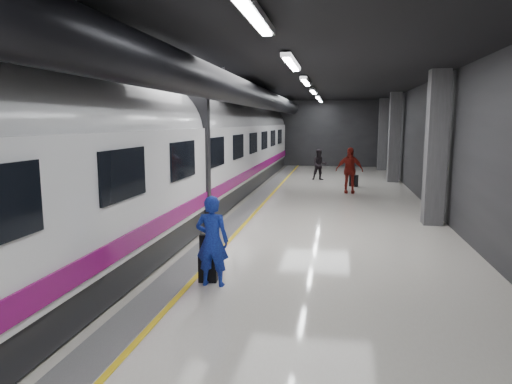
{
  "coord_description": "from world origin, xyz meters",
  "views": [
    {
      "loc": [
        1.71,
        -12.04,
        3.0
      ],
      "look_at": [
        -0.21,
        -1.25,
        1.33
      ],
      "focal_mm": 32.0,
      "sensor_mm": 36.0,
      "label": 1
    }
  ],
  "objects": [
    {
      "name": "ground",
      "position": [
        0.0,
        0.0,
        0.0
      ],
      "size": [
        40.0,
        40.0,
        0.0
      ],
      "primitive_type": "plane",
      "color": "silver",
      "rests_on": "ground"
    },
    {
      "name": "platform_hall",
      "position": [
        -0.29,
        0.96,
        3.54
      ],
      "size": [
        10.02,
        40.02,
        4.51
      ],
      "color": "black",
      "rests_on": "ground"
    },
    {
      "name": "train",
      "position": [
        -3.25,
        -0.0,
        2.07
      ],
      "size": [
        3.05,
        38.0,
        4.05
      ],
      "color": "black",
      "rests_on": "ground"
    },
    {
      "name": "traveler_main",
      "position": [
        -0.51,
        -4.16,
        0.85
      ],
      "size": [
        0.63,
        0.42,
        1.7
      ],
      "primitive_type": "imported",
      "rotation": [
        0.0,
        0.0,
        3.12
      ],
      "color": "blue",
      "rests_on": "ground"
    },
    {
      "name": "suitcase_main",
      "position": [
        -0.65,
        -3.98,
        0.28
      ],
      "size": [
        0.36,
        0.25,
        0.56
      ],
      "primitive_type": "cube",
      "rotation": [
        0.0,
        0.0,
        0.1
      ],
      "color": "black",
      "rests_on": "ground"
    },
    {
      "name": "shoulder_bag",
      "position": [
        -0.66,
        -3.98,
        0.74
      ],
      "size": [
        0.28,
        0.17,
        0.36
      ],
      "primitive_type": "cube",
      "rotation": [
        0.0,
        0.0,
        0.08
      ],
      "color": "black",
      "rests_on": "suitcase_main"
    },
    {
      "name": "traveler_far_a",
      "position": [
        0.83,
        12.0,
        0.81
      ],
      "size": [
        0.9,
        0.76,
        1.63
      ],
      "primitive_type": "imported",
      "rotation": [
        0.0,
        0.0,
        0.2
      ],
      "color": "black",
      "rests_on": "ground"
    },
    {
      "name": "traveler_far_b",
      "position": [
        2.26,
        7.79,
        0.98
      ],
      "size": [
        1.16,
        0.52,
        1.96
      ],
      "primitive_type": "imported",
      "rotation": [
        0.0,
        0.0,
        0.04
      ],
      "color": "maroon",
      "rests_on": "ground"
    },
    {
      "name": "suitcase_far",
      "position": [
        2.53,
        9.86,
        0.27
      ],
      "size": [
        0.44,
        0.37,
        0.54
      ],
      "primitive_type": "cube",
      "rotation": [
        0.0,
        0.0,
        -0.41
      ],
      "color": "black",
      "rests_on": "ground"
    }
  ]
}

